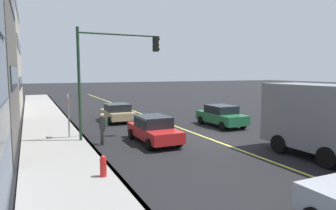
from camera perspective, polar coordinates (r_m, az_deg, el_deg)
ground at (r=18.10m, az=8.01°, el=-6.42°), size 200.00×200.00×0.00m
sidewalk_slab at (r=15.36m, az=-19.72°, el=-8.75°), size 80.00×3.45×0.15m
curb_edge at (r=15.57m, az=-13.63°, el=-8.34°), size 80.00×0.16×0.15m
lane_stripe_center at (r=18.10m, az=8.01°, el=-6.40°), size 80.00×0.16×0.01m
car_red at (r=16.96m, az=-2.73°, el=-4.60°), size 4.37×1.92×1.50m
car_green at (r=22.41m, az=10.03°, el=-1.97°), size 4.27×1.98×1.53m
car_tan at (r=24.45m, az=-9.56°, el=-1.38°), size 4.00×2.07×1.44m
pedestrian_with_backpack at (r=16.82m, az=-12.26°, el=-3.92°), size 0.43×0.39×1.74m
traffic_light_mast at (r=17.68m, az=-10.77°, el=7.60°), size 0.28×4.92×6.39m
street_sign_post at (r=18.42m, az=-18.32°, el=-1.31°), size 0.60×0.08×2.76m
fire_hydrant at (r=11.48m, az=-12.15°, el=-11.57°), size 0.24×0.24×0.94m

